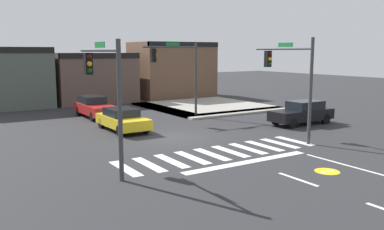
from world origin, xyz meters
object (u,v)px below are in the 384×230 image
object	(u,v)px
traffic_signal_southeast	(290,72)
car_red	(95,107)
traffic_signal_northeast	(178,66)
traffic_signal_southwest	(104,82)
car_black	(302,113)
car_yellow	(122,119)

from	to	relation	value
traffic_signal_southeast	car_red	size ratio (longest dim) A/B	1.18
traffic_signal_northeast	traffic_signal_southeast	distance (m)	9.65
traffic_signal_northeast	traffic_signal_southwest	xyz separation A→B (m)	(-9.32, -9.98, -0.17)
traffic_signal_southeast	traffic_signal_southwest	bearing A→B (deg)	92.41
traffic_signal_southwest	car_black	bearing A→B (deg)	-77.47
traffic_signal_southwest	traffic_signal_southeast	world-z (taller)	traffic_signal_southeast
traffic_signal_southwest	car_black	xyz separation A→B (m)	(15.25, 3.39, -2.89)
car_red	traffic_signal_northeast	bearing A→B (deg)	50.87
traffic_signal_southwest	traffic_signal_southeast	size ratio (longest dim) A/B	0.95
traffic_signal_southeast	car_black	world-z (taller)	traffic_signal_southeast
car_red	car_black	world-z (taller)	car_black
traffic_signal_northeast	car_black	bearing A→B (deg)	132.03
traffic_signal_northeast	traffic_signal_southeast	world-z (taller)	traffic_signal_southeast
car_red	car_yellow	size ratio (longest dim) A/B	1.05
car_black	car_yellow	bearing A→B (deg)	-21.79
traffic_signal_southwest	car_black	distance (m)	15.89
traffic_signal_southwest	car_black	size ratio (longest dim) A/B	1.15
traffic_signal_northeast	traffic_signal_southeast	bearing A→B (deg)	99.73
traffic_signal_northeast	traffic_signal_southwest	world-z (taller)	traffic_signal_northeast
traffic_signal_southwest	traffic_signal_southeast	distance (m)	10.96
traffic_signal_northeast	car_red	world-z (taller)	traffic_signal_northeast
traffic_signal_southeast	car_red	world-z (taller)	traffic_signal_southeast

